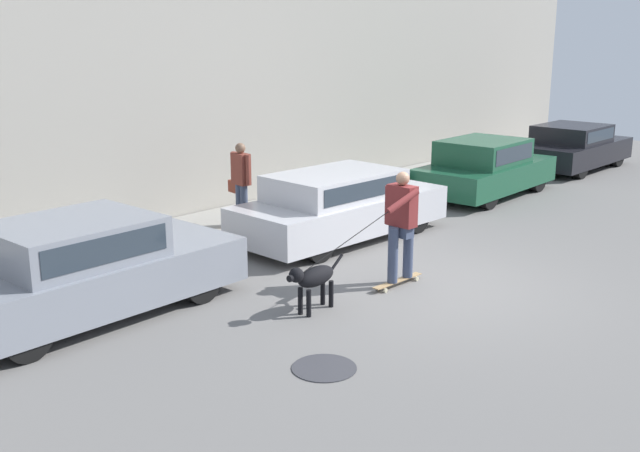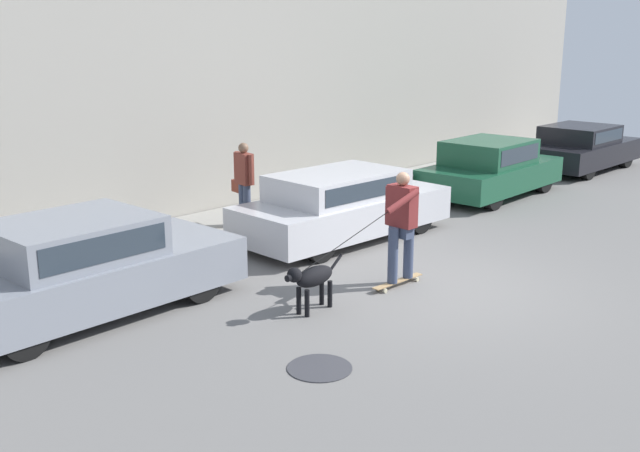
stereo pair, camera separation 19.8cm
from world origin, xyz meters
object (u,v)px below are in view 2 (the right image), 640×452
(parked_car_2, at_px, (490,169))
(parked_car_3, at_px, (581,148))
(parked_car_1, at_px, (342,206))
(skateboarder, at_px, (401,222))
(parked_car_0, at_px, (84,269))
(pedestrian_with_bag, at_px, (244,180))
(dog, at_px, (312,278))
(fire_hydrant, at_px, (409,188))

(parked_car_2, xyz_separation_m, parked_car_3, (4.76, 0.00, -0.04))
(parked_car_1, bearing_deg, skateboarder, -117.25)
(parked_car_0, distance_m, pedestrian_with_bag, 4.64)
(parked_car_1, relative_size, parked_car_2, 1.10)
(parked_car_0, height_order, dog, parked_car_0)
(fire_hydrant, bearing_deg, parked_car_1, -165.75)
(parked_car_2, height_order, skateboarder, skateboarder)
(skateboarder, bearing_deg, pedestrian_with_bag, -93.25)
(pedestrian_with_bag, bearing_deg, parked_car_0, -149.72)
(parked_car_0, relative_size, dog, 3.69)
(pedestrian_with_bag, xyz_separation_m, fire_hydrant, (4.06, -0.88, -0.64))
(parked_car_0, relative_size, parked_car_3, 1.07)
(parked_car_2, distance_m, dog, 8.55)
(fire_hydrant, bearing_deg, parked_car_0, -174.63)
(dog, distance_m, fire_hydrant, 6.85)
(skateboarder, distance_m, pedestrian_with_bag, 4.09)
(parked_car_2, relative_size, pedestrian_with_bag, 2.49)
(parked_car_0, xyz_separation_m, pedestrian_with_bag, (4.31, 1.67, 0.39))
(parked_car_1, distance_m, parked_car_2, 5.19)
(fire_hydrant, bearing_deg, dog, -154.11)
(parked_car_0, height_order, skateboarder, skateboarder)
(parked_car_3, bearing_deg, skateboarder, -168.22)
(parked_car_0, xyz_separation_m, skateboarder, (3.93, -2.41, 0.35))
(parked_car_0, distance_m, parked_car_1, 5.28)
(dog, height_order, fire_hydrant, fire_hydrant)
(parked_car_1, height_order, fire_hydrant, parked_car_1)
(parked_car_3, bearing_deg, pedestrian_with_bag, 171.10)
(skateboarder, bearing_deg, dog, -4.58)
(skateboarder, relative_size, pedestrian_with_bag, 1.60)
(parked_car_1, distance_m, parked_car_3, 9.95)
(parked_car_2, bearing_deg, skateboarder, -161.68)
(dog, height_order, pedestrian_with_bag, pedestrian_with_bag)
(parked_car_1, xyz_separation_m, skateboarder, (-1.35, -2.41, 0.37))
(parked_car_1, relative_size, skateboarder, 1.71)
(dog, height_order, skateboarder, skateboarder)
(parked_car_3, xyz_separation_m, fire_hydrant, (-6.86, 0.79, -0.21))
(parked_car_1, bearing_deg, fire_hydrant, 16.30)
(dog, bearing_deg, parked_car_3, -173.78)
(parked_car_0, bearing_deg, skateboarder, -32.56)
(fire_hydrant, bearing_deg, pedestrian_with_bag, 167.78)
(parked_car_0, distance_m, fire_hydrant, 8.41)
(parked_car_2, bearing_deg, parked_car_1, 178.10)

